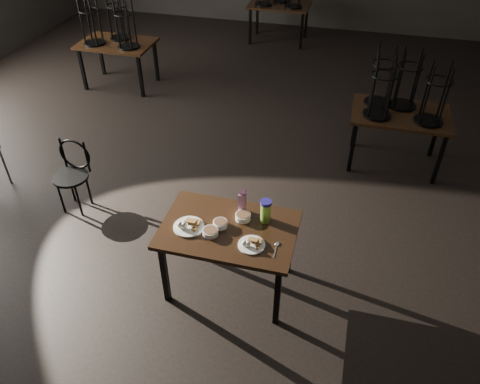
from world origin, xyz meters
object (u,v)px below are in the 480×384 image
(main_table, at_px, (229,234))
(bentwood_chair, at_px, (73,170))
(juice_carton, at_px, (242,201))
(water_bottle, at_px, (266,211))

(main_table, height_order, bentwood_chair, bentwood_chair)
(juice_carton, relative_size, water_bottle, 1.16)
(juice_carton, distance_m, bentwood_chair, 2.19)
(juice_carton, bearing_deg, main_table, -104.03)
(bentwood_chair, bearing_deg, main_table, -18.89)
(main_table, xyz_separation_m, bentwood_chair, (-2.04, 0.75, -0.18))
(main_table, relative_size, water_bottle, 5.30)
(main_table, bearing_deg, water_bottle, 31.07)
(water_bottle, bearing_deg, main_table, -148.93)
(juice_carton, xyz_separation_m, bentwood_chair, (-2.10, 0.50, -0.38))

